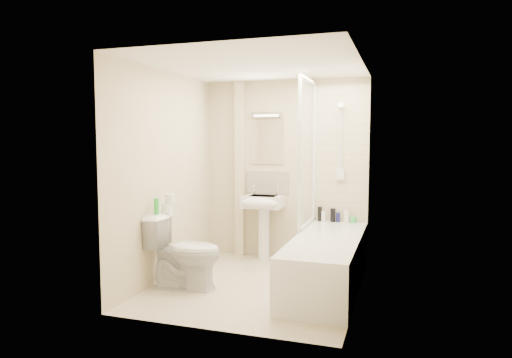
% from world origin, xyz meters
% --- Properties ---
extents(floor, '(2.50, 2.50, 0.00)m').
position_xyz_m(floor, '(0.00, 0.00, 0.00)').
color(floor, beige).
rests_on(floor, ground).
extents(wall_back, '(2.20, 0.02, 2.40)m').
position_xyz_m(wall_back, '(0.00, 1.25, 1.20)').
color(wall_back, beige).
rests_on(wall_back, ground).
extents(wall_left, '(0.02, 2.50, 2.40)m').
position_xyz_m(wall_left, '(-1.10, 0.00, 1.20)').
color(wall_left, beige).
rests_on(wall_left, ground).
extents(wall_right, '(0.02, 2.50, 2.40)m').
position_xyz_m(wall_right, '(1.10, 0.00, 1.20)').
color(wall_right, beige).
rests_on(wall_right, ground).
extents(ceiling, '(2.20, 2.50, 0.02)m').
position_xyz_m(ceiling, '(0.00, 0.00, 2.40)').
color(ceiling, white).
rests_on(ceiling, wall_back).
extents(tile_back, '(0.70, 0.01, 1.75)m').
position_xyz_m(tile_back, '(0.75, 1.24, 1.42)').
color(tile_back, beige).
rests_on(tile_back, wall_back).
extents(tile_right, '(0.01, 2.10, 1.75)m').
position_xyz_m(tile_right, '(1.09, 0.20, 1.42)').
color(tile_right, beige).
rests_on(tile_right, wall_right).
extents(pipe_boxing, '(0.12, 0.12, 2.40)m').
position_xyz_m(pipe_boxing, '(-0.62, 1.19, 1.20)').
color(pipe_boxing, beige).
rests_on(pipe_boxing, ground).
extents(splashback, '(0.60, 0.02, 0.30)m').
position_xyz_m(splashback, '(-0.24, 1.24, 1.03)').
color(splashback, beige).
rests_on(splashback, wall_back).
extents(mirror, '(0.46, 0.01, 0.60)m').
position_xyz_m(mirror, '(-0.24, 1.24, 1.58)').
color(mirror, white).
rests_on(mirror, wall_back).
extents(strip_light, '(0.42, 0.07, 0.07)m').
position_xyz_m(strip_light, '(-0.24, 1.22, 1.95)').
color(strip_light, silver).
rests_on(strip_light, wall_back).
extents(bathtub, '(0.70, 2.10, 0.55)m').
position_xyz_m(bathtub, '(0.75, 0.20, 0.29)').
color(bathtub, white).
rests_on(bathtub, ground).
extents(shower_screen, '(0.04, 0.92, 1.80)m').
position_xyz_m(shower_screen, '(0.40, 0.80, 1.45)').
color(shower_screen, white).
rests_on(shower_screen, bathtub).
extents(shower_fixture, '(0.10, 0.16, 0.99)m').
position_xyz_m(shower_fixture, '(0.75, 1.19, 1.55)').
color(shower_fixture, silver).
rests_on(shower_fixture, wall_back).
extents(pedestal_sink, '(0.51, 0.48, 0.99)m').
position_xyz_m(pedestal_sink, '(-0.24, 1.01, 0.70)').
color(pedestal_sink, white).
rests_on(pedestal_sink, ground).
extents(bottle_black_a, '(0.06, 0.06, 0.19)m').
position_xyz_m(bottle_black_a, '(0.50, 1.16, 0.64)').
color(bottle_black_a, black).
rests_on(bottle_black_a, bathtub).
extents(bottle_white_a, '(0.06, 0.06, 0.13)m').
position_xyz_m(bottle_white_a, '(0.54, 1.16, 0.62)').
color(bottle_white_a, white).
rests_on(bottle_white_a, bathtub).
extents(bottle_black_b, '(0.07, 0.07, 0.17)m').
position_xyz_m(bottle_black_b, '(0.67, 1.16, 0.64)').
color(bottle_black_b, black).
rests_on(bottle_black_b, bathtub).
extents(bottle_blue, '(0.05, 0.05, 0.12)m').
position_xyz_m(bottle_blue, '(0.73, 1.16, 0.61)').
color(bottle_blue, navy).
rests_on(bottle_blue, bathtub).
extents(bottle_cream, '(0.06, 0.06, 0.16)m').
position_xyz_m(bottle_cream, '(0.83, 1.16, 0.63)').
color(bottle_cream, beige).
rests_on(bottle_cream, bathtub).
extents(bottle_white_b, '(0.06, 0.06, 0.14)m').
position_xyz_m(bottle_white_b, '(0.84, 1.16, 0.62)').
color(bottle_white_b, white).
rests_on(bottle_white_b, bathtub).
extents(bottle_green, '(0.07, 0.07, 0.08)m').
position_xyz_m(bottle_green, '(0.93, 1.16, 0.59)').
color(bottle_green, '#32C55B').
rests_on(bottle_green, bathtub).
extents(toilet, '(0.62, 0.88, 0.81)m').
position_xyz_m(toilet, '(-0.72, -0.31, 0.40)').
color(toilet, white).
rests_on(toilet, ground).
extents(toilet_roll_lower, '(0.12, 0.12, 0.10)m').
position_xyz_m(toilet_roll_lower, '(-0.96, -0.25, 0.86)').
color(toilet_roll_lower, white).
rests_on(toilet_roll_lower, toilet).
extents(toilet_roll_upper, '(0.11, 0.11, 0.11)m').
position_xyz_m(toilet_roll_upper, '(-0.94, -0.23, 0.96)').
color(toilet_roll_upper, white).
rests_on(toilet_roll_upper, toilet_roll_lower).
extents(green_bottle, '(0.05, 0.05, 0.18)m').
position_xyz_m(green_bottle, '(-1.01, -0.40, 0.89)').
color(green_bottle, green).
rests_on(green_bottle, toilet).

